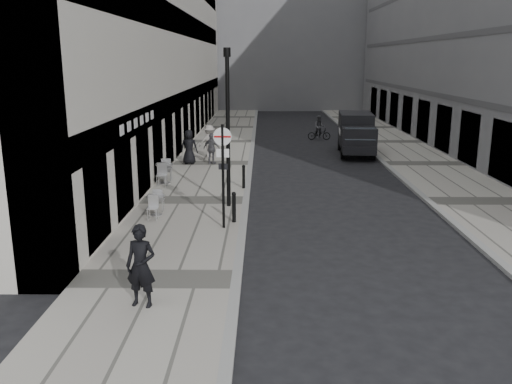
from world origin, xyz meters
TOP-DOWN VIEW (x-y plane):
  - ground at (0.00, 0.00)m, footprint 120.00×120.00m
  - sidewalk at (-2.00, 18.00)m, footprint 4.00×60.00m
  - far_sidewalk at (9.00, 18.00)m, footprint 4.00×60.00m
  - building_far at (1.50, 56.00)m, footprint 24.00×16.00m
  - walking_man at (-1.98, 1.21)m, footprint 0.74×0.57m
  - sign_post at (-0.60, 6.86)m, footprint 0.57×0.10m
  - lamppost at (-0.60, 9.50)m, footprint 0.25×0.25m
  - bollard_near at (-0.15, 12.32)m, footprint 0.12×0.12m
  - bollard_far at (-0.30, 7.48)m, footprint 0.13×0.13m
  - panel_van at (6.01, 21.38)m, footprint 2.24×5.08m
  - cyclist at (4.49, 27.12)m, footprint 1.56×0.61m
  - pedestrian_a at (-1.96, 17.65)m, footprint 1.01×0.72m
  - pedestrian_b at (-2.27, 19.59)m, footprint 1.22×0.81m
  - pedestrian_c at (-3.12, 17.65)m, footprint 0.89×0.61m
  - cafe_table_near at (-3.03, 8.24)m, footprint 0.64×1.44m
  - cafe_table_mid at (-3.60, 13.14)m, footprint 0.78×1.77m
  - cafe_table_far at (-3.60, 13.29)m, footprint 0.62×1.40m

SIDE VIEW (x-z plane):
  - ground at x=0.00m, z-range 0.00..0.00m
  - sidewalk at x=-2.00m, z-range 0.00..0.12m
  - far_sidewalk at x=9.00m, z-range 0.00..0.12m
  - cafe_table_far at x=-3.60m, z-range 0.13..0.92m
  - cafe_table_near at x=-3.03m, z-range 0.13..0.95m
  - bollard_near at x=-0.15m, z-range 0.12..1.04m
  - bollard_far at x=-0.30m, z-range 0.12..1.07m
  - cafe_table_mid at x=-3.60m, z-range 0.13..1.13m
  - cyclist at x=4.49m, z-range -0.18..1.47m
  - pedestrian_a at x=-1.96m, z-range 0.12..1.71m
  - pedestrian_c at x=-3.12m, z-range 0.12..1.88m
  - pedestrian_b at x=-2.27m, z-range 0.12..1.89m
  - walking_man at x=-1.98m, z-range 0.12..1.95m
  - panel_van at x=6.01m, z-range 0.15..2.47m
  - sign_post at x=-0.60m, z-range 0.59..3.89m
  - lamppost at x=-0.60m, z-range 0.44..6.07m
  - building_far at x=1.50m, z-range 0.00..22.00m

